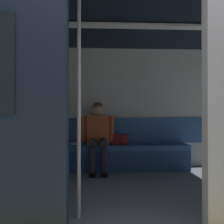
{
  "coord_description": "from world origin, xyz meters",
  "views": [
    {
      "loc": [
        0.31,
        2.07,
        0.96
      ],
      "look_at": [
        0.12,
        -1.35,
        0.99
      ],
      "focal_mm": 42.27,
      "sensor_mm": 36.0,
      "label": 1
    }
  ],
  "objects_px": {
    "handbag": "(120,140)",
    "train_car": "(116,70)",
    "bench_seat": "(116,151)",
    "book": "(75,144)",
    "grab_pole_door": "(79,103)",
    "person_seated": "(98,132)"
  },
  "relations": [
    {
      "from": "train_car",
      "to": "bench_seat",
      "type": "distance_m",
      "value": 1.63
    },
    {
      "from": "handbag",
      "to": "grab_pole_door",
      "type": "distance_m",
      "value": 2.21
    },
    {
      "from": "person_seated",
      "to": "book",
      "type": "bearing_deg",
      "value": -18.19
    },
    {
      "from": "person_seated",
      "to": "handbag",
      "type": "bearing_deg",
      "value": -166.46
    },
    {
      "from": "train_car",
      "to": "handbag",
      "type": "xyz_separation_m",
      "value": [
        -0.15,
        -1.14,
        -1.0
      ]
    },
    {
      "from": "train_car",
      "to": "handbag",
      "type": "distance_m",
      "value": 1.53
    },
    {
      "from": "book",
      "to": "grab_pole_door",
      "type": "height_order",
      "value": "grab_pole_door"
    },
    {
      "from": "book",
      "to": "bench_seat",
      "type": "bearing_deg",
      "value": 157.8
    },
    {
      "from": "handbag",
      "to": "train_car",
      "type": "bearing_deg",
      "value": 82.67
    },
    {
      "from": "bench_seat",
      "to": "train_car",
      "type": "bearing_deg",
      "value": 85.92
    },
    {
      "from": "bench_seat",
      "to": "book",
      "type": "relative_size",
      "value": 11.3
    },
    {
      "from": "bench_seat",
      "to": "handbag",
      "type": "distance_m",
      "value": 0.2
    },
    {
      "from": "train_car",
      "to": "person_seated",
      "type": "distance_m",
      "value": 1.38
    },
    {
      "from": "bench_seat",
      "to": "grab_pole_door",
      "type": "height_order",
      "value": "grab_pole_door"
    },
    {
      "from": "person_seated",
      "to": "handbag",
      "type": "height_order",
      "value": "person_seated"
    },
    {
      "from": "train_car",
      "to": "grab_pole_door",
      "type": "height_order",
      "value": "train_car"
    },
    {
      "from": "handbag",
      "to": "grab_pole_door",
      "type": "bearing_deg",
      "value": 75.06
    },
    {
      "from": "grab_pole_door",
      "to": "train_car",
      "type": "bearing_deg",
      "value": -113.7
    },
    {
      "from": "train_car",
      "to": "bench_seat",
      "type": "relative_size",
      "value": 2.57
    },
    {
      "from": "bench_seat",
      "to": "book",
      "type": "xyz_separation_m",
      "value": [
        0.7,
        -0.07,
        0.12
      ]
    },
    {
      "from": "train_car",
      "to": "grab_pole_door",
      "type": "xyz_separation_m",
      "value": [
        0.4,
        0.92,
        -0.46
      ]
    },
    {
      "from": "book",
      "to": "grab_pole_door",
      "type": "distance_m",
      "value": 2.2
    }
  ]
}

